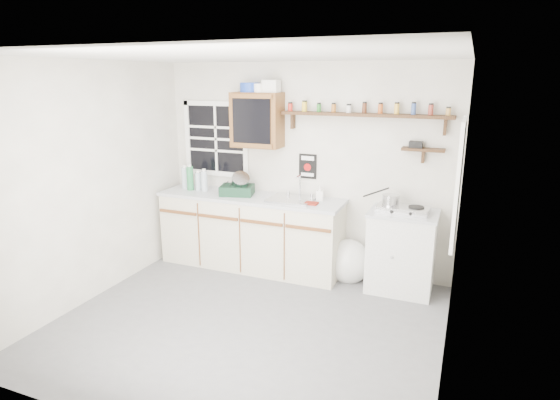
{
  "coord_description": "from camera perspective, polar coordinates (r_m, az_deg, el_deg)",
  "views": [
    {
      "loc": [
        1.84,
        -3.68,
        2.33
      ],
      "look_at": [
        0.11,
        0.55,
        1.12
      ],
      "focal_mm": 30.0,
      "sensor_mm": 36.0,
      "label": 1
    }
  ],
  "objects": [
    {
      "name": "hotplate",
      "position": [
        5.21,
        14.77,
        -1.07
      ],
      "size": [
        0.56,
        0.33,
        0.08
      ],
      "rotation": [
        0.0,
        0.0,
        -0.06
      ],
      "color": "#B0B1B5",
      "rests_on": "right_cabinet"
    },
    {
      "name": "sink",
      "position": [
        5.51,
        1.42,
        0.13
      ],
      "size": [
        0.52,
        0.44,
        0.29
      ],
      "color": "#B0B1B5",
      "rests_on": "main_cabinet"
    },
    {
      "name": "saucepan",
      "position": [
        5.21,
        13.29,
        0.05
      ],
      "size": [
        0.44,
        0.28,
        0.19
      ],
      "rotation": [
        0.0,
        0.0,
        -0.52
      ],
      "color": "#B0B1B5",
      "rests_on": "hotplate"
    },
    {
      "name": "rag",
      "position": [
        5.34,
        3.85,
        -0.41
      ],
      "size": [
        0.15,
        0.13,
        0.02
      ],
      "primitive_type": "cube",
      "rotation": [
        0.0,
        0.0,
        0.01
      ],
      "color": "maroon",
      "rests_on": "main_cabinet"
    },
    {
      "name": "warning_sign",
      "position": [
        5.66,
        3.39,
        4.12
      ],
      "size": [
        0.22,
        0.02,
        0.3
      ],
      "color": "black",
      "rests_on": "wall_back"
    },
    {
      "name": "right_cabinet",
      "position": [
        5.38,
        14.58,
        -6.06
      ],
      "size": [
        0.73,
        0.57,
        0.91
      ],
      "color": "beige",
      "rests_on": "floor"
    },
    {
      "name": "water_bottles",
      "position": [
        6.08,
        -10.55,
        2.53
      ],
      "size": [
        0.39,
        0.14,
        0.33
      ],
      "color": "#A8B9C5",
      "rests_on": "main_cabinet"
    },
    {
      "name": "soap_bottle",
      "position": [
        5.5,
        4.87,
        0.86
      ],
      "size": [
        0.09,
        0.09,
        0.18
      ],
      "primitive_type": "imported",
      "rotation": [
        0.0,
        0.0,
        0.2
      ],
      "color": "silver",
      "rests_on": "main_cabinet"
    },
    {
      "name": "trash_bag",
      "position": [
        5.6,
        8.37,
        -7.39
      ],
      "size": [
        0.46,
        0.42,
        0.53
      ],
      "color": "silver",
      "rests_on": "floor"
    },
    {
      "name": "window_back",
      "position": [
        6.13,
        -7.79,
        7.39
      ],
      "size": [
        0.93,
        0.03,
        0.98
      ],
      "color": "black",
      "rests_on": "wall_back"
    },
    {
      "name": "secondary_shelf",
      "position": [
        5.28,
        16.82,
        6.0
      ],
      "size": [
        0.45,
        0.16,
        0.24
      ],
      "color": "black",
      "rests_on": "wall_back"
    },
    {
      "name": "window_right",
      "position": [
        4.32,
        21.0,
        2.09
      ],
      "size": [
        0.03,
        0.78,
        1.08
      ],
      "color": "black",
      "rests_on": "wall_back"
    },
    {
      "name": "main_cabinet",
      "position": [
        5.85,
        -3.56,
        -3.84
      ],
      "size": [
        2.31,
        0.63,
        0.92
      ],
      "color": "beige",
      "rests_on": "floor"
    },
    {
      "name": "spice_shelf",
      "position": [
        5.33,
        10.21,
        10.28
      ],
      "size": [
        1.91,
        0.18,
        0.34
      ],
      "color": "black",
      "rests_on": "wall_back"
    },
    {
      "name": "room",
      "position": [
        4.26,
        -4.2,
        0.09
      ],
      "size": [
        3.64,
        3.24,
        2.54
      ],
      "color": "#575759",
      "rests_on": "ground"
    },
    {
      "name": "upper_cabinet",
      "position": [
        5.68,
        -2.82,
        9.71
      ],
      "size": [
        0.6,
        0.32,
        0.65
      ],
      "color": "#5A3116",
      "rests_on": "wall_back"
    },
    {
      "name": "upper_cabinet_clutter",
      "position": [
        5.65,
        -2.7,
        13.59
      ],
      "size": [
        0.48,
        0.24,
        0.14
      ],
      "color": "#193AA6",
      "rests_on": "upper_cabinet"
    },
    {
      "name": "dish_rack",
      "position": [
        5.75,
        -5.12,
        1.56
      ],
      "size": [
        0.46,
        0.39,
        0.3
      ],
      "rotation": [
        0.0,
        0.0,
        0.26
      ],
      "color": "black",
      "rests_on": "main_cabinet"
    }
  ]
}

